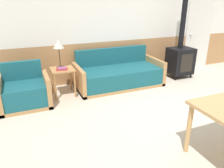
{
  "coord_description": "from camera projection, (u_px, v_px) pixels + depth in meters",
  "views": [
    {
      "loc": [
        -2.44,
        -2.22,
        1.87
      ],
      "look_at": [
        -1.12,
        0.95,
        0.53
      ],
      "focal_mm": 35.0,
      "sensor_mm": 36.0,
      "label": 1
    }
  ],
  "objects": [
    {
      "name": "ground_plane",
      "position": [
        200.0,
        125.0,
        3.46
      ],
      "size": [
        16.0,
        16.0,
        0.0
      ],
      "primitive_type": "plane",
      "color": "beige"
    },
    {
      "name": "wall_back",
      "position": [
        128.0,
        22.0,
        5.24
      ],
      "size": [
        7.2,
        0.06,
        2.7
      ],
      "color": "#AD7A4C",
      "rests_on": "ground_plane"
    },
    {
      "name": "couch",
      "position": [
        118.0,
        75.0,
        4.99
      ],
      "size": [
        1.95,
        0.9,
        0.81
      ],
      "color": "#B27F4C",
      "rests_on": "ground_plane"
    },
    {
      "name": "armchair",
      "position": [
        25.0,
        93.0,
        4.04
      ],
      "size": [
        0.88,
        0.73,
        0.78
      ],
      "rotation": [
        0.0,
        0.0,
        0.11
      ],
      "color": "#B27F4C",
      "rests_on": "ground_plane"
    },
    {
      "name": "side_table",
      "position": [
        63.0,
        74.0,
        4.41
      ],
      "size": [
        0.45,
        0.45,
        0.57
      ],
      "color": "#B27F4C",
      "rests_on": "ground_plane"
    },
    {
      "name": "table_lamp",
      "position": [
        59.0,
        46.0,
        4.26
      ],
      "size": [
        0.21,
        0.21,
        0.57
      ],
      "color": "#4C3823",
      "rests_on": "side_table"
    },
    {
      "name": "book_stack",
      "position": [
        62.0,
        69.0,
        4.29
      ],
      "size": [
        0.24,
        0.17,
        0.05
      ],
      "color": "#B22823",
      "rests_on": "side_table"
    },
    {
      "name": "wood_stove",
      "position": [
        180.0,
        56.0,
        5.45
      ],
      "size": [
        0.58,
        0.5,
        2.31
      ],
      "color": "black",
      "rests_on": "ground_plane"
    },
    {
      "name": "entry_door",
      "position": [
        198.0,
        33.0,
        6.1
      ],
      "size": [
        0.86,
        0.09,
        2.0
      ],
      "color": "silver",
      "rests_on": "ground_plane"
    }
  ]
}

